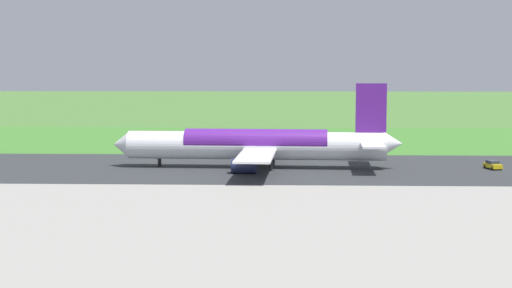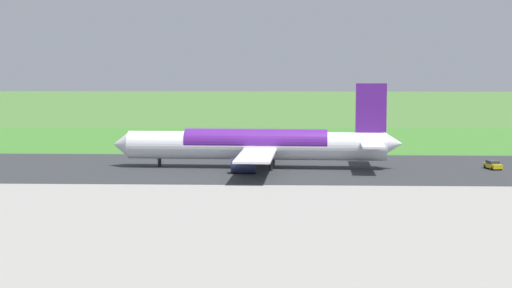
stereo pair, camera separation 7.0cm
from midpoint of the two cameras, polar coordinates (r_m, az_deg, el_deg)
The scene contains 8 objects.
ground_plane at distance 141.99m, azimuth -1.98°, elevation -1.80°, with size 800.00×800.00×0.00m, color #477233.
runway_asphalt at distance 141.99m, azimuth -1.98°, elevation -1.79°, with size 600.00×40.96×0.06m, color #2D3033.
apron_concrete at distance 74.27m, azimuth -5.72°, elevation -9.05°, with size 440.00×110.00×0.05m, color gray.
grass_verge_foreground at distance 191.74m, azimuth -0.94°, elevation 0.24°, with size 600.00×80.00×0.04m, color #3C782B.
airliner_main at distance 141.18m, azimuth 0.14°, elevation -0.06°, with size 54.11×44.23×15.88m.
service_car_followme at distance 146.41m, azimuth 17.31°, elevation -1.50°, with size 2.61×4.48×1.62m.
no_stopping_sign at distance 194.21m, azimuth -6.19°, elevation 0.68°, with size 0.60×0.10×2.29m.
traffic_cone_orange at distance 190.33m, azimuth -7.50°, elevation 0.23°, with size 0.40×0.40×0.55m, color orange.
Camera 1 is at (-9.75, 140.34, 19.28)m, focal length 53.35 mm.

